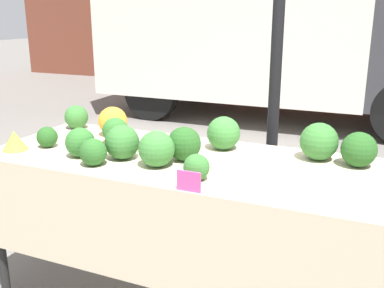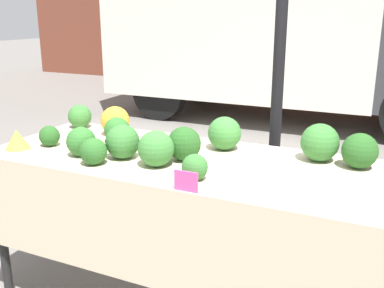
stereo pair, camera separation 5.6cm
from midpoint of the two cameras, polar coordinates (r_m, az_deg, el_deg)
The scene contains 18 objects.
tent_pole at distance 2.72m, azimuth 10.15°, elevation 12.43°, with size 0.07×0.07×2.76m.
parked_truck at distance 6.87m, azimuth 9.28°, elevation 15.20°, with size 5.05×2.02×2.67m.
market_table at distance 2.21m, azimuth -1.42°, elevation -5.06°, with size 2.12×0.80×0.85m.
orange_cauliflower at distance 2.70m, azimuth -10.62°, elevation 2.86°, with size 0.17×0.17×0.17m.
romanesco_head at distance 2.56m, azimuth -22.20°, elevation 0.40°, with size 0.13×0.13×0.10m.
broccoli_head_0 at distance 2.56m, azimuth -18.51°, elevation 0.85°, with size 0.11×0.11×0.11m.
broccoli_head_1 at distance 2.25m, azimuth -9.57°, elevation 0.22°, with size 0.17×0.17×0.17m.
broccoli_head_2 at distance 1.95m, azimuth -0.26°, elevation -2.95°, with size 0.12×0.12×0.12m.
broccoli_head_3 at distance 2.24m, azimuth 19.76°, elevation -0.68°, with size 0.17×0.17×0.17m.
broccoli_head_4 at distance 2.53m, azimuth -10.34°, elevation 1.70°, with size 0.15×0.15×0.15m.
broccoli_head_5 at distance 2.19m, azimuth -13.15°, elevation -1.02°, with size 0.13×0.13×0.13m.
broccoli_head_6 at distance 2.38m, azimuth 3.35°, elevation 1.39°, with size 0.18×0.18×0.18m.
broccoli_head_7 at distance 2.33m, azimuth -14.69°, elevation 0.20°, with size 0.15×0.15×0.15m.
broccoli_head_8 at distance 2.91m, azimuth -15.01°, elevation 3.33°, with size 0.15×0.15×0.15m.
broccoli_head_9 at distance 2.28m, azimuth 15.15°, elevation 0.30°, with size 0.19×0.19×0.19m.
broccoli_head_10 at distance 2.20m, azimuth -1.75°, elevation 0.03°, with size 0.17×0.17×0.17m.
broccoli_head_11 at distance 2.12m, azimuth -5.30°, elevation -0.63°, with size 0.17×0.17×0.17m.
price_sign at distance 1.83m, azimuth -1.31°, elevation -4.78°, with size 0.11×0.01×0.09m.
Camera 1 is at (0.84, -1.95, 1.55)m, focal length 42.00 mm.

